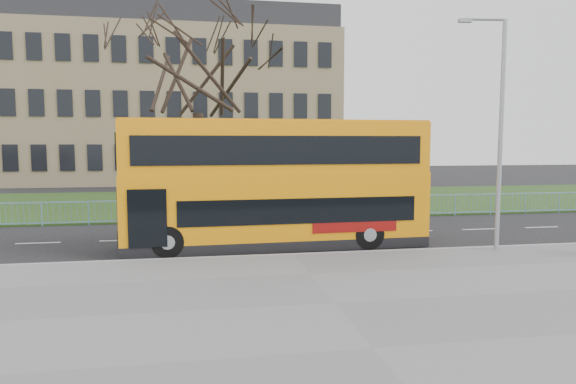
# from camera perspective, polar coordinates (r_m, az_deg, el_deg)

# --- Properties ---
(ground) EXTENTS (120.00, 120.00, 0.00)m
(ground) POSITION_cam_1_polar(r_m,az_deg,el_deg) (18.43, -0.29, -6.25)
(ground) COLOR black
(ground) RESTS_ON ground
(pavement) EXTENTS (80.00, 10.50, 0.12)m
(pavement) POSITION_cam_1_polar(r_m,az_deg,el_deg) (12.02, 5.19, -12.44)
(pavement) COLOR slate
(pavement) RESTS_ON ground
(kerb) EXTENTS (80.00, 0.20, 0.14)m
(kerb) POSITION_cam_1_polar(r_m,az_deg,el_deg) (16.92, 0.59, -7.08)
(kerb) COLOR gray
(kerb) RESTS_ON ground
(grass_verge) EXTENTS (80.00, 15.40, 0.08)m
(grass_verge) POSITION_cam_1_polar(r_m,az_deg,el_deg) (32.44, -4.50, -1.07)
(grass_verge) COLOR #203C15
(grass_verge) RESTS_ON ground
(guard_railing) EXTENTS (40.00, 0.12, 1.10)m
(guard_railing) POSITION_cam_1_polar(r_m,az_deg,el_deg) (24.78, -2.83, -1.92)
(guard_railing) COLOR #71A8CA
(guard_railing) RESTS_ON ground
(bare_tree) EXTENTS (8.71, 8.71, 12.45)m
(bare_tree) POSITION_cam_1_polar(r_m,az_deg,el_deg) (27.91, -10.00, 10.67)
(bare_tree) COLOR black
(bare_tree) RESTS_ON grass_verge
(civic_building) EXTENTS (30.00, 15.00, 14.00)m
(civic_building) POSITION_cam_1_polar(r_m,az_deg,el_deg) (52.93, -12.16, 8.92)
(civic_building) COLOR #8E7B5A
(civic_building) RESTS_ON ground
(yellow_bus) EXTENTS (10.76, 2.84, 4.48)m
(yellow_bus) POSITION_cam_1_polar(r_m,az_deg,el_deg) (18.43, -1.28, 1.30)
(yellow_bus) COLOR #FF970A
(yellow_bus) RESTS_ON ground
(street_lamp) EXTENTS (1.63, 0.36, 7.69)m
(street_lamp) POSITION_cam_1_polar(r_m,az_deg,el_deg) (18.57, 22.32, 6.88)
(street_lamp) COLOR #9CA0A5
(street_lamp) RESTS_ON pavement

